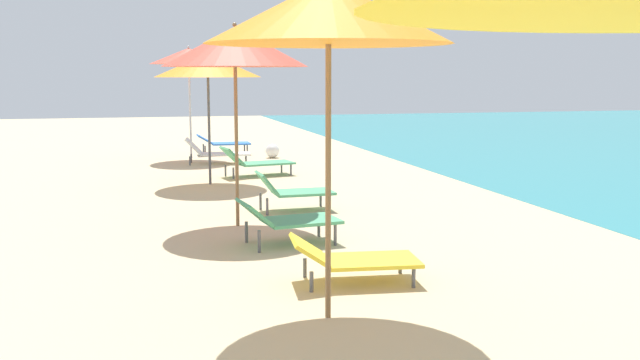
# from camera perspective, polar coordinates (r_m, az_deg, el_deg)

# --- Properties ---
(umbrella_fourth) EXTENTS (2.07, 2.07, 2.95)m
(umbrella_fourth) POSITION_cam_1_polar(r_m,az_deg,el_deg) (6.16, 0.67, 13.05)
(umbrella_fourth) COLOR olive
(umbrella_fourth) RESTS_ON ground
(lounger_fourth_shoreside) EXTENTS (1.35, 0.76, 0.48)m
(lounger_fourth_shoreside) POSITION_cam_1_polar(r_m,az_deg,el_deg) (7.45, 2.63, -6.14)
(lounger_fourth_shoreside) COLOR yellow
(lounger_fourth_shoreside) RESTS_ON ground
(umbrella_fifth) EXTENTS (2.00, 2.00, 2.81)m
(umbrella_fifth) POSITION_cam_1_polar(r_m,az_deg,el_deg) (10.10, -6.70, 10.32)
(umbrella_fifth) COLOR olive
(umbrella_fifth) RESTS_ON ground
(lounger_fifth_shoreside) EXTENTS (1.19, 0.65, 0.62)m
(lounger_fifth_shoreside) POSITION_cam_1_polar(r_m,az_deg,el_deg) (11.30, -2.17, -0.80)
(lounger_fifth_shoreside) COLOR #4CA572
(lounger_fifth_shoreside) RESTS_ON ground
(lounger_fifth_inland) EXTENTS (1.30, 0.81, 0.58)m
(lounger_fifth_inland) POSITION_cam_1_polar(r_m,az_deg,el_deg) (9.08, -2.59, -3.06)
(lounger_fifth_inland) COLOR #4CA572
(lounger_fifth_inland) RESTS_ON ground
(umbrella_sixth) EXTENTS (2.03, 2.03, 2.56)m
(umbrella_sixth) POSITION_cam_1_polar(r_m,az_deg,el_deg) (14.11, -8.81, 8.87)
(umbrella_sixth) COLOR #4C4C51
(umbrella_sixth) RESTS_ON ground
(lounger_sixth_shoreside) EXTENTS (1.58, 0.89, 0.63)m
(lounger_sixth_shoreside) POSITION_cam_1_polar(r_m,az_deg,el_deg) (15.25, -5.05, 1.47)
(lounger_sixth_shoreside) COLOR #4CA572
(lounger_sixth_shoreside) RESTS_ON ground
(umbrella_farthest) EXTENTS (1.92, 1.92, 2.81)m
(umbrella_farthest) POSITION_cam_1_polar(r_m,az_deg,el_deg) (18.33, -10.27, 9.54)
(umbrella_farthest) COLOR silver
(umbrella_farthest) RESTS_ON ground
(lounger_farthest_shoreside) EXTENTS (1.39, 0.65, 0.54)m
(lounger_farthest_shoreside) POSITION_cam_1_polar(r_m,az_deg,el_deg) (19.45, -7.62, 2.94)
(lounger_farthest_shoreside) COLOR blue
(lounger_farthest_shoreside) RESTS_ON ground
(lounger_farthest_inland) EXTENTS (1.59, 0.80, 0.62)m
(lounger_farthest_inland) POSITION_cam_1_polar(r_m,az_deg,el_deg) (17.44, -8.16, 2.21)
(lounger_farthest_inland) COLOR white
(lounger_farthest_inland) RESTS_ON ground
(beach_ball) EXTENTS (0.36, 0.36, 0.36)m
(beach_ball) POSITION_cam_1_polar(r_m,az_deg,el_deg) (18.56, -3.76, 2.30)
(beach_ball) COLOR white
(beach_ball) RESTS_ON ground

